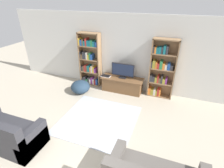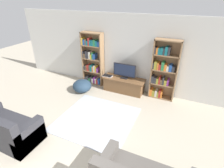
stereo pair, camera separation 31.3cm
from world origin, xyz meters
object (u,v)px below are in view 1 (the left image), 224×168
(tv_stand, at_px, (122,84))
(beanbag_ottoman, at_px, (80,87))
(laptop, at_px, (106,76))
(couch_left_sectional, at_px, (7,134))
(bookshelf_left, at_px, (90,61))
(television, at_px, (123,70))
(bookshelf_right, at_px, (161,70))

(tv_stand, height_order, beanbag_ottoman, tv_stand)
(laptop, relative_size, couch_left_sectional, 0.22)
(bookshelf_left, relative_size, beanbag_ottoman, 2.96)
(television, bearing_deg, tv_stand, -90.00)
(television, relative_size, couch_left_sectional, 0.50)
(laptop, height_order, beanbag_ottoman, laptop)
(bookshelf_right, relative_size, couch_left_sectional, 1.23)
(tv_stand, bearing_deg, beanbag_ottoman, -154.44)
(bookshelf_left, xyz_separation_m, television, (1.31, -0.13, -0.14))
(bookshelf_left, xyz_separation_m, bookshelf_right, (2.57, 0.00, 0.02))
(television, xyz_separation_m, laptop, (-0.60, -0.10, -0.27))
(bookshelf_left, height_order, beanbag_ottoman, bookshelf_left)
(bookshelf_right, xyz_separation_m, beanbag_ottoman, (-2.59, -0.79, -0.73))
(television, relative_size, laptop, 2.31)
(beanbag_ottoman, bearing_deg, laptop, 37.38)
(bookshelf_left, bearing_deg, beanbag_ottoman, -91.54)
(bookshelf_right, bearing_deg, tv_stand, -173.20)
(bookshelf_right, xyz_separation_m, tv_stand, (-1.25, -0.15, -0.69))
(television, relative_size, beanbag_ottoman, 1.21)
(laptop, relative_size, beanbag_ottoman, 0.52)
(bookshelf_left, bearing_deg, tv_stand, -6.36)
(bookshelf_right, bearing_deg, bookshelf_left, -179.93)
(bookshelf_left, xyz_separation_m, tv_stand, (1.31, -0.15, -0.67))
(laptop, bearing_deg, tv_stand, 7.60)
(bookshelf_right, height_order, television, bookshelf_right)
(bookshelf_left, relative_size, television, 2.45)
(bookshelf_right, relative_size, tv_stand, 1.33)
(bookshelf_left, relative_size, tv_stand, 1.33)
(bookshelf_right, distance_m, laptop, 1.92)
(bookshelf_left, xyz_separation_m, laptop, (0.71, -0.23, -0.41))
(tv_stand, bearing_deg, couch_left_sectional, -116.80)
(tv_stand, xyz_separation_m, laptop, (-0.60, -0.08, 0.26))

